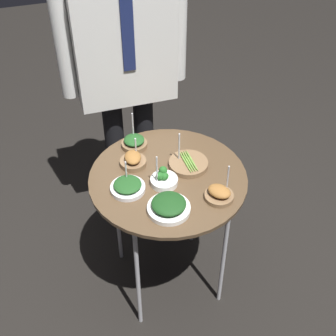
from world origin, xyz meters
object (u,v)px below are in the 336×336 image
object	(u,v)px
serving_cart	(168,185)
bowl_spinach_near_rim	(134,142)
bowl_roast_back_right	(219,194)
waiter_figure	(124,52)
bowl_asparagus_far_rim	(188,164)
bowl_spinach_center	(128,186)
bowl_broccoli_mid_right	(164,179)
bowl_roast_back_left	(133,160)
bowl_spinach_mid_left	(169,206)

from	to	relation	value
serving_cart	bowl_spinach_near_rim	distance (m)	0.27
bowl_roast_back_right	waiter_figure	distance (m)	0.83
bowl_roast_back_right	bowl_asparagus_far_rim	bearing A→B (deg)	103.33
serving_cart	waiter_figure	xyz separation A→B (m)	(-0.05, 0.55, 0.39)
bowl_spinach_center	bowl_broccoli_mid_right	size ratio (longest dim) A/B	0.92
bowl_spinach_near_rim	bowl_broccoli_mid_right	size ratio (longest dim) A/B	1.02
serving_cart	bowl_broccoli_mid_right	size ratio (longest dim) A/B	4.52
bowl_spinach_near_rim	bowl_roast_back_right	distance (m)	0.51
serving_cart	bowl_roast_back_left	xyz separation A→B (m)	(-0.13, 0.12, 0.08)
bowl_spinach_center	bowl_roast_back_left	distance (m)	0.17
bowl_spinach_center	bowl_spinach_mid_left	size ratio (longest dim) A/B	0.84
bowl_broccoli_mid_right	serving_cart	bearing A→B (deg)	48.80
bowl_roast_back_left	bowl_roast_back_right	xyz separation A→B (m)	(0.29, -0.31, -0.00)
bowl_spinach_mid_left	bowl_spinach_near_rim	size ratio (longest dim) A/B	1.06
bowl_spinach_near_rim	bowl_roast_back_right	bearing A→B (deg)	-60.44
bowl_spinach_mid_left	waiter_figure	world-z (taller)	waiter_figure
serving_cart	bowl_spinach_mid_left	bearing A→B (deg)	-106.71
bowl_broccoli_mid_right	waiter_figure	distance (m)	0.66
bowl_asparagus_far_rim	bowl_roast_back_left	distance (m)	0.25
bowl_roast_back_right	waiter_figure	world-z (taller)	waiter_figure
waiter_figure	bowl_broccoli_mid_right	bearing A→B (deg)	-88.34
bowl_spinach_center	bowl_broccoli_mid_right	xyz separation A→B (m)	(0.16, -0.01, 0.00)
bowl_spinach_center	bowl_asparagus_far_rim	bearing A→B (deg)	12.91
bowl_spinach_center	bowl_roast_back_left	xyz separation A→B (m)	(0.06, 0.15, 0.01)
serving_cart	bowl_spinach_center	bearing A→B (deg)	-171.38
bowl_roast_back_left	bowl_spinach_near_rim	bearing A→B (deg)	73.13
bowl_roast_back_left	bowl_broccoli_mid_right	size ratio (longest dim) A/B	0.77
bowl_asparagus_far_rim	bowl_roast_back_left	xyz separation A→B (m)	(-0.23, 0.08, 0.01)
serving_cart	bowl_spinach_mid_left	world-z (taller)	bowl_spinach_mid_left
serving_cart	bowl_roast_back_right	xyz separation A→B (m)	(0.16, -0.19, 0.08)
bowl_spinach_mid_left	waiter_figure	xyz separation A→B (m)	(0.01, 0.74, 0.31)
bowl_spinach_near_rim	bowl_broccoli_mid_right	world-z (taller)	bowl_spinach_near_rim
bowl_roast_back_left	bowl_broccoli_mid_right	xyz separation A→B (m)	(0.09, -0.16, -0.00)
bowl_spinach_mid_left	bowl_spinach_near_rim	world-z (taller)	bowl_spinach_near_rim
bowl_asparagus_far_rim	bowl_broccoli_mid_right	bearing A→B (deg)	-151.77
serving_cart	bowl_asparagus_far_rim	bearing A→B (deg)	20.02
bowl_roast_back_left	bowl_spinach_mid_left	world-z (taller)	bowl_roast_back_left
serving_cart	bowl_roast_back_left	distance (m)	0.19
bowl_spinach_mid_left	bowl_spinach_near_rim	xyz separation A→B (m)	(-0.03, 0.44, -0.00)
bowl_asparagus_far_rim	bowl_spinach_near_rim	distance (m)	0.29
serving_cart	bowl_spinach_mid_left	size ratio (longest dim) A/B	4.17
bowl_roast_back_left	waiter_figure	bearing A→B (deg)	79.57
bowl_broccoli_mid_right	bowl_roast_back_right	bearing A→B (deg)	-38.85
bowl_asparagus_far_rim	bowl_broccoli_mid_right	size ratio (longest dim) A/B	1.08
serving_cart	bowl_broccoli_mid_right	distance (m)	0.09
bowl_roast_back_right	bowl_broccoli_mid_right	world-z (taller)	bowl_roast_back_right
bowl_spinach_near_rim	bowl_broccoli_mid_right	xyz separation A→B (m)	(0.06, -0.28, -0.00)
bowl_spinach_near_rim	bowl_spinach_mid_left	bearing A→B (deg)	-86.33
serving_cart	bowl_roast_back_right	distance (m)	0.26
serving_cart	bowl_roast_back_right	size ratio (longest dim) A/B	4.49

